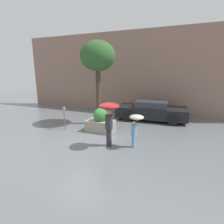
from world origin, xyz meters
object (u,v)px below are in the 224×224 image
parking_meter (64,113)px  planter_box (101,122)px  person_child (135,124)px  person_adult (109,114)px  street_tree (98,58)px  parked_car_near (151,111)px

parking_meter → planter_box: bearing=13.2°
planter_box → person_child: bearing=-30.7°
parking_meter → person_adult: bearing=-20.6°
planter_box → parking_meter: (-1.94, -0.45, 0.40)m
street_tree → parking_meter: bearing=-127.0°
planter_box → parked_car_near: 3.91m
person_adult → street_tree: (-1.88, 2.83, 2.44)m
person_child → parked_car_near: person_child is taller
street_tree → person_child: bearing=-40.9°
planter_box → parking_meter: size_ratio=1.14×
person_adult → parked_car_near: bearing=138.2°
person_adult → person_child: (1.02, 0.32, -0.38)m
person_adult → parking_meter: bearing=-142.1°
person_child → parking_meter: size_ratio=1.11×
person_child → street_tree: bearing=141.0°
person_adult → street_tree: 4.18m
planter_box → parking_meter: parking_meter is taller
street_tree → parking_meter: size_ratio=3.79×
planter_box → parked_car_near: size_ratio=0.32×
street_tree → parking_meter: (-1.25, -1.65, -2.95)m
person_child → parking_meter: 4.23m
person_child → street_tree: street_tree is taller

